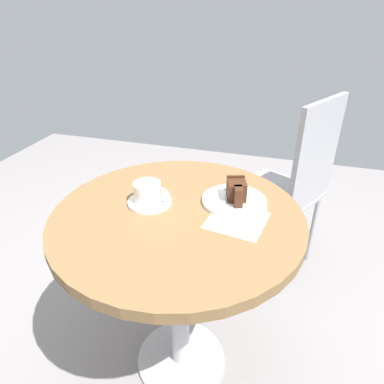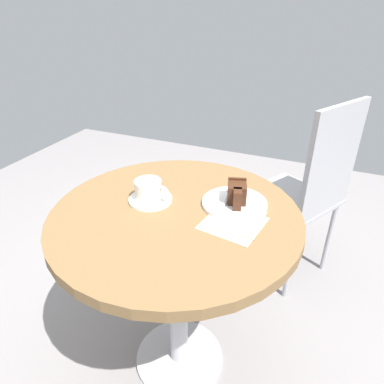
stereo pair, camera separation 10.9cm
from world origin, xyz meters
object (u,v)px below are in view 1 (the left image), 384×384
object	(u,v)px
teaspoon	(141,196)
napkin	(238,219)
coffee_cup	(148,192)
cake_slice	(237,191)
saucer	(150,202)
cafe_chair	(295,179)
cake_plate	(234,201)
fork	(227,192)

from	to	relation	value
teaspoon	napkin	size ratio (longest dim) A/B	0.51
coffee_cup	napkin	world-z (taller)	coffee_cup
napkin	cake_slice	bearing A→B (deg)	103.50
cake_slice	napkin	xyz separation A→B (m)	(0.02, -0.09, -0.04)
saucer	coffee_cup	xyz separation A→B (m)	(-0.00, 0.00, 0.04)
coffee_cup	cafe_chair	bearing A→B (deg)	54.98
coffee_cup	cake_plate	distance (m)	0.28
saucer	napkin	bearing A→B (deg)	-2.38
teaspoon	napkin	bearing A→B (deg)	-103.97
cake_plate	cake_slice	world-z (taller)	cake_slice
cake_plate	napkin	distance (m)	0.10
coffee_cup	saucer	bearing A→B (deg)	-3.22
cake_slice	saucer	bearing A→B (deg)	-162.97
saucer	napkin	distance (m)	0.29
teaspoon	fork	size ratio (longest dim) A/B	0.66
teaspoon	fork	xyz separation A→B (m)	(0.27, 0.10, 0.00)
cake_plate	napkin	xyz separation A→B (m)	(0.03, -0.09, -0.00)
cake_plate	fork	distance (m)	0.05
coffee_cup	cafe_chair	size ratio (longest dim) A/B	0.13
fork	saucer	bearing A→B (deg)	109.57
coffee_cup	napkin	distance (m)	0.30
saucer	cafe_chair	world-z (taller)	cafe_chair
coffee_cup	teaspoon	size ratio (longest dim) A/B	1.19
saucer	napkin	world-z (taller)	saucer
teaspoon	cake_slice	world-z (taller)	cake_slice
coffee_cup	fork	distance (m)	0.26
coffee_cup	cake_slice	bearing A→B (deg)	16.75
saucer	coffee_cup	size ratio (longest dim) A/B	1.20
cake_plate	cafe_chair	distance (m)	0.64
cake_slice	napkin	distance (m)	0.11
coffee_cup	fork	world-z (taller)	coffee_cup
coffee_cup	teaspoon	world-z (taller)	coffee_cup
coffee_cup	teaspoon	bearing A→B (deg)	155.08
teaspoon	cake_plate	world-z (taller)	teaspoon
teaspoon	coffee_cup	bearing A→B (deg)	-123.94
coffee_cup	cafe_chair	distance (m)	0.84
teaspoon	cafe_chair	distance (m)	0.84
napkin	teaspoon	bearing A→B (deg)	175.05
teaspoon	fork	world-z (taller)	fork
saucer	coffee_cup	distance (m)	0.04
fork	cafe_chair	size ratio (longest dim) A/B	0.16
teaspoon	cake_plate	size ratio (longest dim) A/B	0.48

